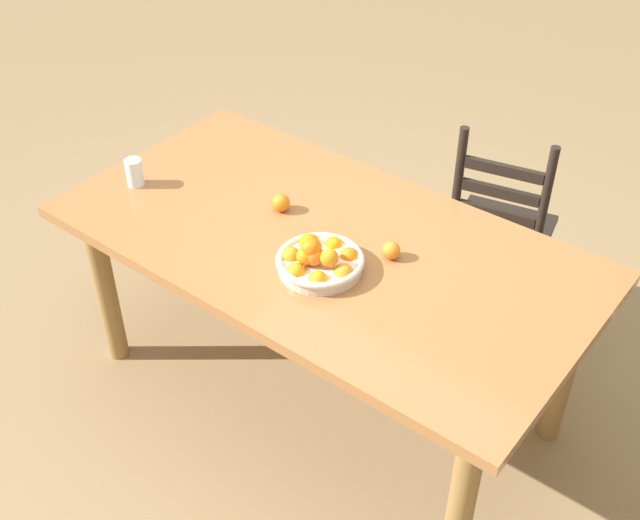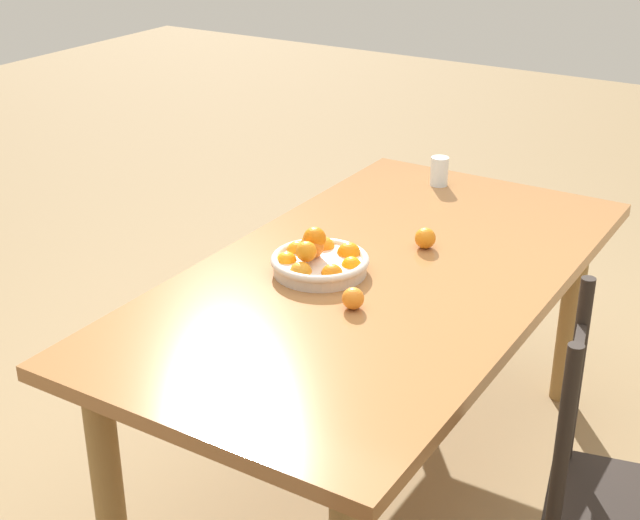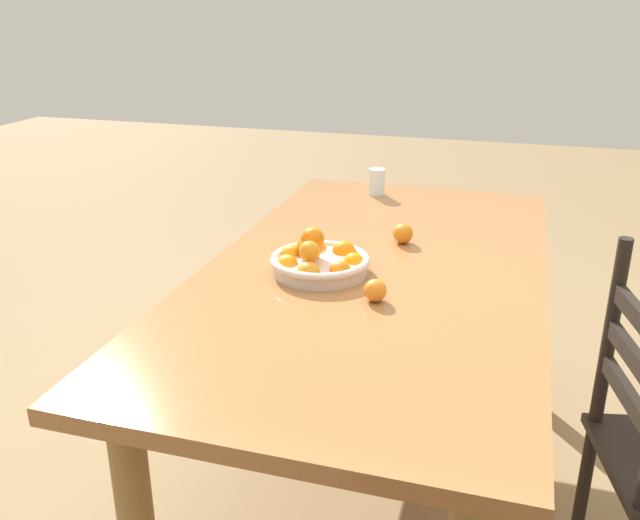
% 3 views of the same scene
% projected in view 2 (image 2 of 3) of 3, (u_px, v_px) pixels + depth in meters
% --- Properties ---
extents(ground_plane, '(12.00, 12.00, 0.00)m').
position_uv_depth(ground_plane, '(373.00, 480.00, 3.03)').
color(ground_plane, '#90754F').
extents(dining_table, '(1.89, 0.99, 0.77)m').
position_uv_depth(dining_table, '(379.00, 300.00, 2.75)').
color(dining_table, '#9F673A').
rests_on(dining_table, ground).
extents(chair_near_window, '(0.47, 0.47, 0.98)m').
position_uv_depth(chair_near_window, '(610.00, 505.00, 2.22)').
color(chair_near_window, black).
rests_on(chair_near_window, ground).
extents(fruit_bowl, '(0.29, 0.29, 0.13)m').
position_uv_depth(fruit_bowl, '(319.00, 260.00, 2.69)').
color(fruit_bowl, beige).
rests_on(fruit_bowl, dining_table).
extents(orange_loose_0, '(0.06, 0.06, 0.06)m').
position_uv_depth(orange_loose_0, '(353.00, 298.00, 2.48)').
color(orange_loose_0, orange).
rests_on(orange_loose_0, dining_table).
extents(orange_loose_1, '(0.07, 0.07, 0.07)m').
position_uv_depth(orange_loose_1, '(425.00, 238.00, 2.85)').
color(orange_loose_1, orange).
rests_on(orange_loose_1, dining_table).
extents(drinking_glass, '(0.07, 0.07, 0.11)m').
position_uv_depth(drinking_glass, '(439.00, 171.00, 3.36)').
color(drinking_glass, silver).
rests_on(drinking_glass, dining_table).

